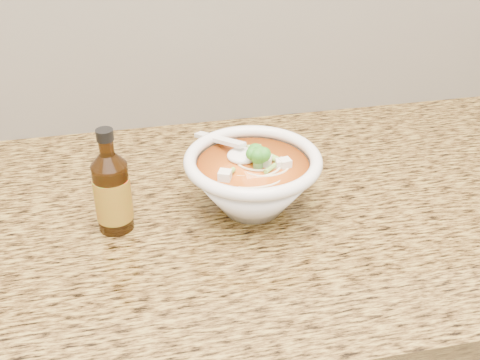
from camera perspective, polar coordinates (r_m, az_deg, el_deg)
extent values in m
cube|color=olive|center=(0.96, -4.04, -3.83)|extent=(4.00, 0.68, 0.04)
cylinder|color=silver|center=(0.95, 1.18, -2.42)|extent=(0.09, 0.09, 0.01)
torus|color=silver|center=(0.91, 1.24, 1.88)|extent=(0.21, 0.21, 0.02)
torus|color=beige|center=(0.90, 0.91, 1.12)|extent=(0.13, 0.13, 0.00)
torus|color=beige|center=(0.92, 0.37, 1.82)|extent=(0.07, 0.07, 0.00)
torus|color=beige|center=(0.92, 1.37, 1.41)|extent=(0.14, 0.14, 0.00)
torus|color=beige|center=(0.92, 0.16, 1.59)|extent=(0.11, 0.11, 0.00)
torus|color=beige|center=(0.90, 1.48, 0.57)|extent=(0.11, 0.11, 0.00)
torus|color=beige|center=(0.91, 0.60, 0.89)|extent=(0.15, 0.15, 0.00)
torus|color=beige|center=(0.90, 1.35, 0.48)|extent=(0.11, 0.11, 0.00)
torus|color=beige|center=(0.92, 0.18, 0.95)|extent=(0.08, 0.08, 0.00)
torus|color=beige|center=(0.92, 1.27, 0.77)|extent=(0.10, 0.10, 0.00)
cube|color=silver|center=(0.88, 0.23, 0.53)|extent=(0.02, 0.02, 0.02)
cube|color=silver|center=(0.91, -0.53, 1.75)|extent=(0.02, 0.02, 0.01)
cube|color=silver|center=(0.87, 3.19, 0.26)|extent=(0.02, 0.02, 0.02)
cube|color=silver|center=(0.94, -1.09, 2.76)|extent=(0.02, 0.02, 0.01)
cube|color=silver|center=(0.87, 3.89, 0.29)|extent=(0.02, 0.02, 0.02)
cube|color=silver|center=(0.89, -1.73, 0.95)|extent=(0.02, 0.02, 0.02)
ellipsoid|color=#196014|center=(0.89, 1.74, 2.30)|extent=(0.04, 0.04, 0.03)
cylinder|color=#7CB545|center=(0.86, -1.26, -0.06)|extent=(0.02, 0.02, 0.01)
cylinder|color=#7CB545|center=(0.87, 1.19, 0.30)|extent=(0.02, 0.02, 0.01)
cylinder|color=#7CB545|center=(0.86, 0.16, 0.08)|extent=(0.02, 0.02, 0.01)
cylinder|color=#7CB545|center=(0.94, 1.42, 2.79)|extent=(0.02, 0.02, 0.01)
cylinder|color=#7CB545|center=(0.89, -0.85, 1.17)|extent=(0.02, 0.02, 0.01)
cylinder|color=#7CB545|center=(0.87, -2.05, 0.42)|extent=(0.02, 0.01, 0.01)
ellipsoid|color=silver|center=(0.92, 0.22, 2.32)|extent=(0.05, 0.05, 0.02)
cube|color=silver|center=(0.96, -1.97, 3.86)|extent=(0.07, 0.10, 0.03)
cylinder|color=#351B07|center=(0.90, -11.95, -1.58)|extent=(0.06, 0.06, 0.11)
cylinder|color=#351B07|center=(0.86, -12.56, 3.07)|extent=(0.02, 0.02, 0.02)
cylinder|color=black|center=(0.85, -12.71, 4.20)|extent=(0.03, 0.03, 0.02)
cylinder|color=red|center=(0.90, -11.94, -1.69)|extent=(0.06, 0.06, 0.07)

